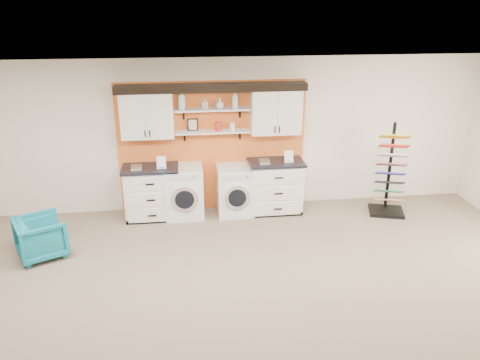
{
  "coord_description": "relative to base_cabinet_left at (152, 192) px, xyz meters",
  "views": [
    {
      "loc": [
        -0.5,
        -4.26,
        3.72
      ],
      "look_at": [
        0.3,
        2.3,
        1.17
      ],
      "focal_mm": 35.0,
      "sensor_mm": 36.0,
      "label": 1
    }
  ],
  "objects": [
    {
      "name": "ceiling",
      "position": [
        1.13,
        -3.64,
        2.32
      ],
      "size": [
        10.0,
        10.0,
        0.0
      ],
      "primitive_type": "plane",
      "rotation": [
        3.14,
        0.0,
        0.0
      ],
      "color": "white",
      "rests_on": "wall_back"
    },
    {
      "name": "canister_red",
      "position": [
        1.23,
        0.16,
        1.14
      ],
      "size": [
        0.11,
        0.11,
        0.16
      ],
      "primitive_type": "cylinder",
      "color": "red",
      "rests_on": "shelf_lower"
    },
    {
      "name": "armchair",
      "position": [
        -1.63,
        -1.21,
        -0.17
      ],
      "size": [
        0.93,
        0.92,
        0.63
      ],
      "primitive_type": "imported",
      "rotation": [
        0.0,
        0.0,
        2.04
      ],
      "color": "#117083",
      "rests_on": "floor"
    },
    {
      "name": "picture_frame",
      "position": [
        0.78,
        0.21,
        1.17
      ],
      "size": [
        0.18,
        0.02,
        0.22
      ],
      "color": "black",
      "rests_on": "shelf_lower"
    },
    {
      "name": "shelf_upper",
      "position": [
        1.13,
        0.16,
        1.45
      ],
      "size": [
        1.32,
        0.28,
        0.03
      ],
      "primitive_type": "cube",
      "color": "silver",
      "rests_on": "wall_back"
    },
    {
      "name": "base_cabinet_left",
      "position": [
        0.0,
        0.0,
        0.0
      ],
      "size": [
        0.99,
        0.66,
        0.97
      ],
      "color": "silver",
      "rests_on": "floor"
    },
    {
      "name": "crown_molding",
      "position": [
        1.13,
        0.17,
        1.85
      ],
      "size": [
        3.3,
        0.41,
        0.13
      ],
      "color": "black",
      "rests_on": "wall_back"
    },
    {
      "name": "base_cabinet_right",
      "position": [
        2.26,
        -0.0,
        0.01
      ],
      "size": [
        1.0,
        0.66,
        0.98
      ],
      "color": "silver",
      "rests_on": "floor"
    },
    {
      "name": "floor",
      "position": [
        1.13,
        -3.64,
        -0.48
      ],
      "size": [
        10.0,
        10.0,
        0.0
      ],
      "primitive_type": "plane",
      "color": "#846C58",
      "rests_on": "ground"
    },
    {
      "name": "soap_bottle_b",
      "position": [
        1.01,
        0.16,
        1.55
      ],
      "size": [
        0.12,
        0.12,
        0.18
      ],
      "primitive_type": "imported",
      "rotation": [
        0.0,
        0.0,
        -0.81
      ],
      "color": "silver",
      "rests_on": "shelf_upper"
    },
    {
      "name": "accent_panel",
      "position": [
        1.13,
        0.32,
        0.72
      ],
      "size": [
        3.4,
        0.07,
        2.4
      ],
      "primitive_type": "cube",
      "color": "orange",
      "rests_on": "wall_back"
    },
    {
      "name": "upper_cabinet_left",
      "position": [
        -0.0,
        0.15,
        1.4
      ],
      "size": [
        0.9,
        0.35,
        0.84
      ],
      "color": "silver",
      "rests_on": "wall_back"
    },
    {
      "name": "soap_bottle_a",
      "position": [
        0.61,
        0.16,
        1.63
      ],
      "size": [
        0.19,
        0.19,
        0.34
      ],
      "primitive_type": "imported",
      "rotation": [
        0.0,
        0.0,
        -2.36
      ],
      "color": "silver",
      "rests_on": "shelf_upper"
    },
    {
      "name": "upper_cabinet_right",
      "position": [
        2.26,
        0.15,
        1.4
      ],
      "size": [
        0.9,
        0.35,
        0.84
      ],
      "color": "silver",
      "rests_on": "wall_back"
    },
    {
      "name": "sample_rack",
      "position": [
        4.31,
        -0.34,
        0.05
      ],
      "size": [
        0.73,
        0.66,
        1.69
      ],
      "rotation": [
        0.0,
        0.0,
        -0.29
      ],
      "color": "black",
      "rests_on": "floor"
    },
    {
      "name": "soap_bottle_c",
      "position": [
        1.26,
        0.16,
        1.55
      ],
      "size": [
        0.2,
        0.2,
        0.18
      ],
      "primitive_type": "imported",
      "rotation": [
        0.0,
        0.0,
        3.99
      ],
      "color": "silver",
      "rests_on": "shelf_upper"
    },
    {
      "name": "canister_cream",
      "position": [
        1.48,
        0.16,
        1.13
      ],
      "size": [
        0.1,
        0.1,
        0.14
      ],
      "primitive_type": "cylinder",
      "color": "silver",
      "rests_on": "shelf_lower"
    },
    {
      "name": "soap_bottle_d",
      "position": [
        1.53,
        0.16,
        1.62
      ],
      "size": [
        0.16,
        0.16,
        0.31
      ],
      "primitive_type": "imported",
      "rotation": [
        0.0,
        0.0,
        -2.69
      ],
      "color": "silver",
      "rests_on": "shelf_upper"
    },
    {
      "name": "washer",
      "position": [
        0.58,
        -0.0,
        -0.01
      ],
      "size": [
        0.68,
        0.71,
        0.94
      ],
      "color": "white",
      "rests_on": "floor"
    },
    {
      "name": "wall_back",
      "position": [
        1.13,
        0.36,
        0.92
      ],
      "size": [
        10.0,
        0.0,
        10.0
      ],
      "primitive_type": "plane",
      "rotation": [
        1.57,
        0.0,
        0.0
      ],
      "color": "silver",
      "rests_on": "floor"
    },
    {
      "name": "dryer",
      "position": [
        1.51,
        -0.0,
        -0.03
      ],
      "size": [
        0.65,
        0.71,
        0.91
      ],
      "color": "white",
      "rests_on": "floor"
    },
    {
      "name": "shelf_lower",
      "position": [
        1.13,
        0.16,
        1.05
      ],
      "size": [
        1.32,
        0.28,
        0.03
      ],
      "primitive_type": "cube",
      "color": "silver",
      "rests_on": "wall_back"
    }
  ]
}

